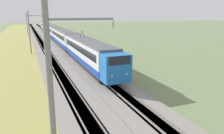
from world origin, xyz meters
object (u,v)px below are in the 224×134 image
at_px(catenary_mast_mid, 30,32).
at_px(catenary_mast_far, 27,25).
at_px(catenary_mast_near, 53,107).
at_px(passenger_train, 57,33).

distance_m(catenary_mast_mid, catenary_mast_far, 36.66).
height_order(catenary_mast_near, catenary_mast_mid, catenary_mast_near).
relative_size(catenary_mast_mid, catenary_mast_far, 1.05).
height_order(passenger_train, catenary_mast_near, catenary_mast_near).
height_order(catenary_mast_near, catenary_mast_far, catenary_mast_near).
height_order(passenger_train, catenary_mast_mid, catenary_mast_mid).
relative_size(catenary_mast_near, catenary_mast_mid, 1.02).
xyz_separation_m(catenary_mast_near, catenary_mast_mid, (36.66, -0.00, -0.08)).
bearing_deg(catenary_mast_near, catenary_mast_mid, -0.00).
bearing_deg(catenary_mast_near, catenary_mast_far, -0.00).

